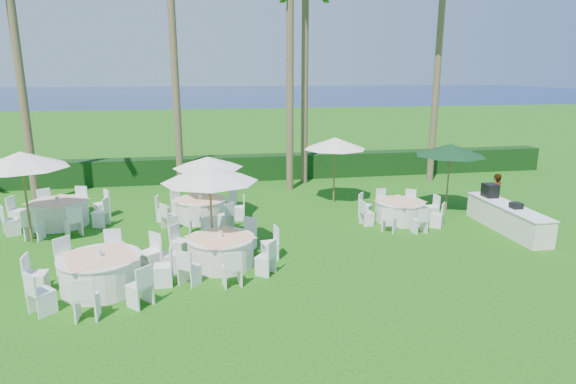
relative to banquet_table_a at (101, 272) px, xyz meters
The scene contains 20 objects.
ground 3.60m from the banquet_table_a, ahead, with size 120.00×120.00×0.00m, color #13500D.
hedge 12.36m from the banquet_table_a, 73.21° to the left, with size 34.00×1.00×1.20m, color black.
ocean 101.89m from the banquet_table_a, 87.99° to the left, with size 260.00×260.00×0.00m, color #081F50.
banquet_table_a is the anchor object (origin of this frame).
banquet_table_b 3.14m from the banquet_table_a, 18.92° to the left, with size 3.28×3.28×0.99m.
banquet_table_d 6.12m from the banquet_table_a, 113.36° to the left, with size 3.46×3.46×1.04m.
banquet_table_e 5.89m from the banquet_table_a, 65.42° to the left, with size 3.18×3.18×0.96m.
banquet_table_f 10.22m from the banquet_table_a, 22.42° to the left, with size 3.03×3.03×0.92m.
umbrella_a 5.28m from the banquet_table_a, 125.79° to the left, with size 2.76×2.76×2.89m.
umbrella_b 3.88m from the banquet_table_a, 34.64° to the left, with size 2.75×2.75×2.65m.
umbrella_c 6.45m from the banquet_table_a, 63.69° to the left, with size 2.51×2.51×2.27m.
umbrella_d 10.62m from the banquet_table_a, 41.35° to the left, with size 2.52×2.52×2.67m.
umbrella_green 12.89m from the banquet_table_a, 22.59° to the left, with size 2.62×2.62×2.61m.
buffet_table 12.81m from the banquet_table_a, 10.50° to the left, with size 0.84×3.83×1.36m.
staff_person 13.77m from the banquet_table_a, 16.76° to the left, with size 0.58×0.38×1.60m, color gray.
palm_a 10.97m from the banquet_table_a, 115.05° to the left, with size 4.38×4.23×9.50m.
palm_b 11.43m from the banquet_table_a, 81.04° to the left, with size 4.31×4.33×10.33m.
palm_c 12.68m from the banquet_table_a, 55.60° to the left, with size 4.11×4.40×10.79m.
palm_d 13.83m from the banquet_table_a, 55.28° to the left, with size 4.37×4.24×9.46m.
palm_e 17.63m from the banquet_table_a, 36.29° to the left, with size 4.41×4.07×10.03m.
Camera 1 is at (-1.02, -11.43, 5.22)m, focal length 30.00 mm.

